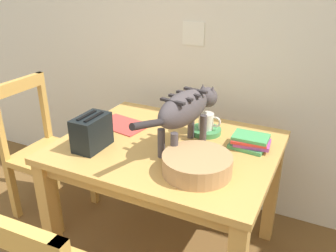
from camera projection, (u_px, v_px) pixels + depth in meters
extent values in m
cube|color=silver|center=(206.00, 23.00, 2.24)|extent=(5.18, 0.10, 2.50)
cube|color=white|center=(193.00, 34.00, 2.24)|extent=(0.15, 0.01, 0.15)
cube|color=tan|center=(168.00, 147.00, 1.84)|extent=(1.10, 0.89, 0.03)
cube|color=#BE8E46|center=(168.00, 155.00, 1.86)|extent=(1.02, 0.81, 0.07)
cube|color=tan|center=(50.00, 219.00, 1.87)|extent=(0.07, 0.07, 0.69)
cube|color=tan|center=(130.00, 155.00, 2.51)|extent=(0.07, 0.07, 0.69)
cube|color=tan|center=(272.00, 190.00, 2.11)|extent=(0.07, 0.07, 0.69)
ellipsoid|color=#4B4345|center=(184.00, 109.00, 1.70)|extent=(0.20, 0.40, 0.17)
cube|color=#292526|center=(173.00, 101.00, 1.60)|extent=(0.13, 0.04, 0.01)
cube|color=#292526|center=(181.00, 97.00, 1.65)|extent=(0.13, 0.04, 0.01)
cube|color=#292526|center=(188.00, 94.00, 1.70)|extent=(0.13, 0.04, 0.01)
cube|color=#292526|center=(195.00, 90.00, 1.75)|extent=(0.13, 0.04, 0.01)
cylinder|color=#4B4345|center=(191.00, 125.00, 1.87)|extent=(0.04, 0.04, 0.15)
cylinder|color=#4B4345|center=(203.00, 128.00, 1.83)|extent=(0.04, 0.04, 0.15)
cylinder|color=#4B4345|center=(161.00, 143.00, 1.68)|extent=(0.04, 0.04, 0.15)
cylinder|color=#4B4345|center=(174.00, 147.00, 1.64)|extent=(0.04, 0.04, 0.15)
sphere|color=#4B4345|center=(207.00, 97.00, 1.87)|extent=(0.11, 0.11, 0.11)
cone|color=#4B4345|center=(203.00, 88.00, 1.87)|extent=(0.04, 0.04, 0.04)
cone|color=#4B4345|center=(213.00, 90.00, 1.83)|extent=(0.04, 0.04, 0.04)
cylinder|color=#292526|center=(147.00, 124.00, 1.48)|extent=(0.07, 0.21, 0.08)
cylinder|color=#439653|center=(206.00, 131.00, 1.95)|extent=(0.17, 0.17, 0.03)
cylinder|color=white|center=(206.00, 121.00, 1.92)|extent=(0.08, 0.08, 0.09)
torus|color=white|center=(215.00, 122.00, 1.90)|extent=(0.06, 0.01, 0.06)
cube|color=#D9443D|center=(122.00, 125.00, 2.05)|extent=(0.32, 0.24, 0.01)
cube|color=#479F5F|center=(248.00, 146.00, 1.79)|extent=(0.19, 0.14, 0.02)
cube|color=#9D46A0|center=(252.00, 143.00, 1.78)|extent=(0.19, 0.14, 0.02)
cube|color=#E43B34|center=(250.00, 140.00, 1.77)|extent=(0.19, 0.14, 0.01)
cube|color=#48A65C|center=(251.00, 137.00, 1.77)|extent=(0.18, 0.13, 0.02)
cylinder|color=tan|center=(197.00, 164.00, 1.55)|extent=(0.31, 0.31, 0.09)
cylinder|color=brown|center=(197.00, 163.00, 1.55)|extent=(0.26, 0.26, 0.07)
cube|color=black|center=(92.00, 132.00, 1.76)|extent=(0.12, 0.20, 0.17)
cube|color=black|center=(87.00, 115.00, 1.73)|extent=(0.02, 0.14, 0.01)
cube|color=black|center=(94.00, 117.00, 1.71)|extent=(0.02, 0.14, 0.01)
cube|color=gold|center=(50.00, 156.00, 2.34)|extent=(0.42, 0.42, 0.04)
cube|color=gold|center=(18.00, 86.00, 2.23)|extent=(0.04, 0.42, 0.08)
cube|color=gold|center=(44.00, 106.00, 2.47)|extent=(0.04, 0.04, 0.48)
cube|color=gold|center=(93.00, 178.00, 2.51)|extent=(0.04, 0.04, 0.40)
cube|color=gold|center=(56.00, 207.00, 2.20)|extent=(0.04, 0.04, 0.40)
cube|color=gold|center=(53.00, 166.00, 2.66)|extent=(0.04, 0.04, 0.40)
cube|color=gold|center=(13.00, 191.00, 2.36)|extent=(0.04, 0.04, 0.40)
cube|color=gold|center=(6.00, 233.00, 0.98)|extent=(0.42, 0.06, 0.08)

